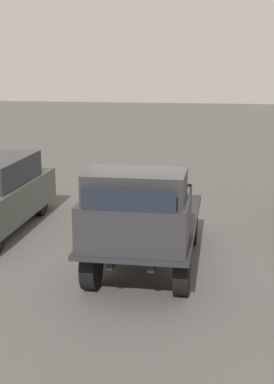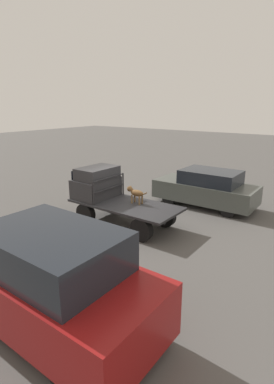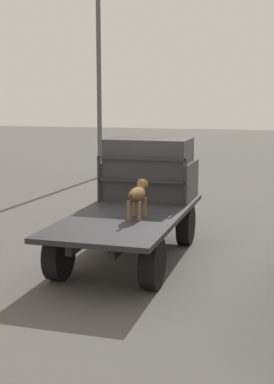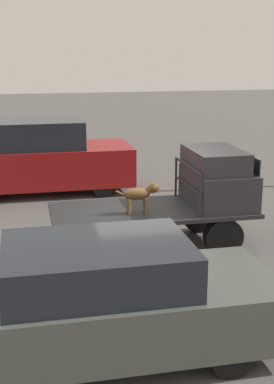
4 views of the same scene
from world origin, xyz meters
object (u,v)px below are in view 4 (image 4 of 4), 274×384
at_px(dog, 141,194).
at_px(parked_pickup_far, 42,157).
at_px(flatbed_truck, 152,219).
at_px(parked_sedan, 110,300).

distance_m(dog, parked_pickup_far, 5.50).
relative_size(flatbed_truck, parked_sedan, 0.95).
xyz_separation_m(dog, parked_sedan, (-1.21, -3.58, -0.43)).
bearing_deg(flatbed_truck, dog, -139.24).
relative_size(dog, parked_sedan, 0.21).
height_order(flatbed_truck, parked_sedan, parked_sedan).
height_order(dog, parked_sedan, parked_sedan).
bearing_deg(parked_sedan, parked_pickup_far, 88.77).
height_order(flatbed_truck, parked_pickup_far, parked_pickup_far).
distance_m(parked_sedan, parked_pickup_far, 8.81).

